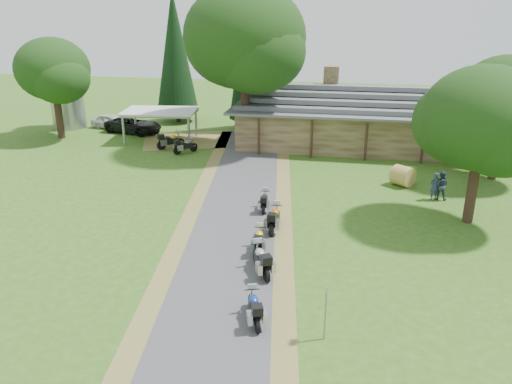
% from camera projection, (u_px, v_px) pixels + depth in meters
% --- Properties ---
extents(ground, '(120.00, 120.00, 0.00)m').
position_uv_depth(ground, '(219.00, 289.00, 20.14)').
color(ground, '#2E5818').
rests_on(ground, ground).
extents(driveway, '(51.95, 51.95, 0.00)m').
position_uv_depth(driveway, '(231.00, 245.00, 23.91)').
color(driveway, '#414143').
rests_on(driveway, ground).
extents(lodge, '(21.40, 9.40, 4.90)m').
position_uv_depth(lodge, '(366.00, 116.00, 40.32)').
color(lodge, brown).
rests_on(lodge, ground).
extents(silo, '(3.14, 3.14, 6.17)m').
position_uv_depth(silo, '(67.00, 95.00, 46.12)').
color(silo, gray).
rests_on(silo, ground).
extents(carport, '(6.47, 4.75, 2.60)m').
position_uv_depth(carport, '(161.00, 125.00, 42.18)').
color(carport, silver).
rests_on(carport, ground).
extents(car_white_sedan, '(3.06, 5.40, 1.70)m').
position_uv_depth(car_white_sedan, '(111.00, 119.00, 46.54)').
color(car_white_sedan, silver).
rests_on(car_white_sedan, ground).
extents(car_dark_suv, '(3.59, 6.06, 2.17)m').
position_uv_depth(car_dark_suv, '(133.00, 121.00, 44.87)').
color(car_dark_suv, black).
rests_on(car_dark_suv, ground).
extents(motorcycle_row_a, '(1.15, 1.86, 1.21)m').
position_uv_depth(motorcycle_row_a, '(254.00, 306.00, 17.93)').
color(motorcycle_row_a, navy).
rests_on(motorcycle_row_a, ground).
extents(motorcycle_row_b, '(1.44, 2.06, 1.35)m').
position_uv_depth(motorcycle_row_b, '(261.00, 258.00, 21.18)').
color(motorcycle_row_b, '#A8AAAF').
rests_on(motorcycle_row_b, ground).
extents(motorcycle_row_c, '(0.77, 1.80, 1.19)m').
position_uv_depth(motorcycle_row_c, '(259.00, 239.00, 23.13)').
color(motorcycle_row_c, yellow).
rests_on(motorcycle_row_c, ground).
extents(motorcycle_row_d, '(0.70, 2.01, 1.36)m').
position_uv_depth(motorcycle_row_d, '(275.00, 217.00, 25.31)').
color(motorcycle_row_d, '#E06408').
rests_on(motorcycle_row_d, ground).
extents(motorcycle_row_e, '(0.70, 1.73, 1.15)m').
position_uv_depth(motorcycle_row_e, '(265.00, 200.00, 27.83)').
color(motorcycle_row_e, black).
rests_on(motorcycle_row_e, ground).
extents(motorcycle_carport_a, '(2.01, 1.88, 1.42)m').
position_uv_depth(motorcycle_carport_a, '(171.00, 140.00, 39.91)').
color(motorcycle_carport_a, gold).
rests_on(motorcycle_carport_a, ground).
extents(motorcycle_carport_b, '(1.67, 1.87, 1.30)m').
position_uv_depth(motorcycle_carport_b, '(185.00, 145.00, 38.70)').
color(motorcycle_carport_b, slate).
rests_on(motorcycle_carport_b, ground).
extents(person_a, '(0.68, 0.62, 1.96)m').
position_uv_depth(person_a, '(435.00, 184.00, 29.19)').
color(person_a, '#2C3851').
rests_on(person_a, ground).
extents(person_b, '(0.66, 0.55, 2.04)m').
position_uv_depth(person_b, '(441.00, 183.00, 29.23)').
color(person_b, '#2C3851').
rests_on(person_b, ground).
extents(hay_bale, '(1.72, 1.74, 1.28)m').
position_uv_depth(hay_bale, '(403.00, 176.00, 31.63)').
color(hay_bale, olive).
rests_on(hay_bale, ground).
extents(sign_post, '(0.36, 0.06, 2.02)m').
position_uv_depth(sign_post, '(325.00, 314.00, 16.77)').
color(sign_post, gray).
rests_on(sign_post, ground).
extents(oak_lodge_left, '(9.20, 9.20, 13.91)m').
position_uv_depth(oak_lodge_left, '(245.00, 60.00, 37.73)').
color(oak_lodge_left, black).
rests_on(oak_lodge_left, ground).
extents(oak_lodge_right, '(5.95, 5.95, 8.84)m').
position_uv_depth(oak_lodge_right, '(503.00, 113.00, 31.58)').
color(oak_lodge_right, black).
rests_on(oak_lodge_right, ground).
extents(oak_driveway, '(6.17, 6.17, 8.96)m').
position_uv_depth(oak_driveway, '(480.00, 140.00, 24.92)').
color(oak_driveway, black).
rests_on(oak_driveway, ground).
extents(oak_silo, '(6.10, 6.10, 9.45)m').
position_uv_depth(oak_silo, '(54.00, 83.00, 41.79)').
color(oak_silo, black).
rests_on(oak_silo, ground).
extents(cedar_near, '(4.17, 4.17, 14.85)m').
position_uv_depth(cedar_near, '(252.00, 47.00, 43.88)').
color(cedar_near, black).
rests_on(cedar_near, ground).
extents(cedar_far, '(4.07, 4.07, 12.38)m').
position_uv_depth(cedar_far, '(175.00, 57.00, 47.53)').
color(cedar_far, black).
rests_on(cedar_far, ground).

